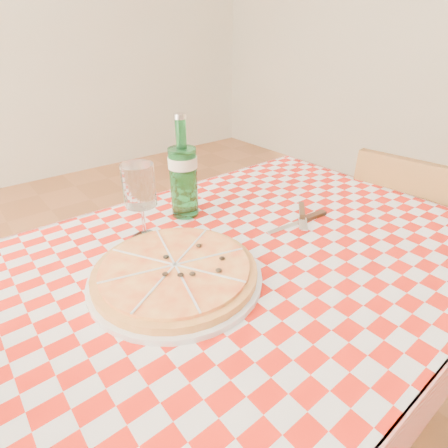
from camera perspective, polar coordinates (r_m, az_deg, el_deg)
The scene contains 7 objects.
dining_table at distance 0.92m, azimuth 3.38°, elevation -9.74°, with size 1.20×0.80×0.75m.
tablecloth at distance 0.86m, azimuth 3.56°, elevation -4.82°, with size 1.30×0.90×0.01m, color #B3160B.
chair_near at distance 1.53m, azimuth 27.09°, elevation -3.32°, with size 0.43×0.43×0.87m.
pizza_plate at distance 0.76m, azimuth -7.95°, elevation -7.51°, with size 0.37×0.37×0.05m, color #C48641, non-canonical shape.
water_bottle at distance 0.98m, azimuth -6.73°, elevation 9.17°, with size 0.08×0.08×0.29m, color #1A6B2F, non-canonical shape.
wine_glass at distance 0.89m, azimuth -13.37°, elevation 3.28°, with size 0.08×0.08×0.20m, color white, non-canonical shape.
cutlery at distance 1.01m, azimuth 12.67°, elevation 0.93°, with size 0.23×0.19×0.02m, color silver, non-canonical shape.
Camera 1 is at (-0.49, -0.52, 1.23)m, focal length 28.00 mm.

